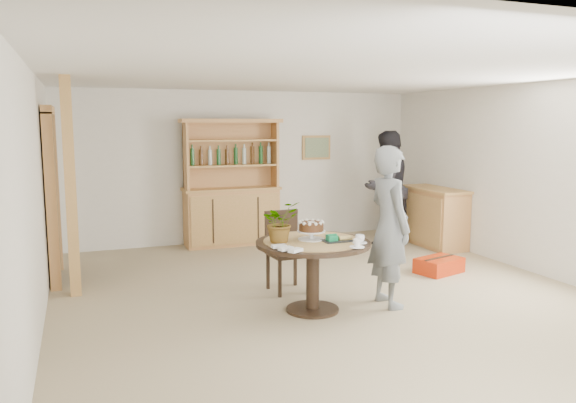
# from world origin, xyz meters

# --- Properties ---
(ground) EXTENTS (7.00, 7.00, 0.00)m
(ground) POSITION_xyz_m (0.00, 0.00, 0.00)
(ground) COLOR tan
(ground) RESTS_ON ground
(room_shell) EXTENTS (6.04, 7.04, 2.52)m
(room_shell) POSITION_xyz_m (0.00, 0.01, 1.74)
(room_shell) COLOR white
(room_shell) RESTS_ON ground
(doorway) EXTENTS (0.13, 1.10, 2.18)m
(doorway) POSITION_xyz_m (-2.93, 2.00, 1.11)
(doorway) COLOR black
(doorway) RESTS_ON ground
(pine_post) EXTENTS (0.12, 0.12, 2.50)m
(pine_post) POSITION_xyz_m (-2.70, 1.20, 1.25)
(pine_post) COLOR tan
(pine_post) RESTS_ON ground
(hutch) EXTENTS (1.62, 0.54, 2.04)m
(hutch) POSITION_xyz_m (-0.30, 3.24, 0.69)
(hutch) COLOR tan
(hutch) RESTS_ON ground
(sideboard) EXTENTS (0.54, 1.26, 0.94)m
(sideboard) POSITION_xyz_m (2.74, 2.00, 0.47)
(sideboard) COLOR tan
(sideboard) RESTS_ON ground
(dining_table) EXTENTS (1.20, 1.20, 0.76)m
(dining_table) POSITION_xyz_m (-0.35, -0.26, 0.60)
(dining_table) COLOR black
(dining_table) RESTS_ON ground
(dining_chair) EXTENTS (0.44, 0.44, 0.95)m
(dining_chair) POSITION_xyz_m (-0.35, 0.57, 0.54)
(dining_chair) COLOR black
(dining_chair) RESTS_ON ground
(birthday_cake) EXTENTS (0.30, 0.30, 0.20)m
(birthday_cake) POSITION_xyz_m (-0.35, -0.21, 0.88)
(birthday_cake) COLOR white
(birthday_cake) RESTS_ON dining_table
(flower_vase) EXTENTS (0.47, 0.44, 0.42)m
(flower_vase) POSITION_xyz_m (-0.70, -0.21, 0.97)
(flower_vase) COLOR #3F7233
(flower_vase) RESTS_ON dining_table
(gift_tray) EXTENTS (0.30, 0.20, 0.08)m
(gift_tray) POSITION_xyz_m (-0.14, -0.38, 0.79)
(gift_tray) COLOR black
(gift_tray) RESTS_ON dining_table
(coffee_cup_a) EXTENTS (0.15, 0.15, 0.09)m
(coffee_cup_a) POSITION_xyz_m (0.05, -0.54, 0.80)
(coffee_cup_a) COLOR white
(coffee_cup_a) RESTS_ON dining_table
(coffee_cup_b) EXTENTS (0.15, 0.15, 0.08)m
(coffee_cup_b) POSITION_xyz_m (-0.07, -0.71, 0.79)
(coffee_cup_b) COLOR white
(coffee_cup_b) RESTS_ON dining_table
(napkins) EXTENTS (0.24, 0.33, 0.03)m
(napkins) POSITION_xyz_m (-0.76, -0.57, 0.77)
(napkins) COLOR white
(napkins) RESTS_ON dining_table
(teen_boy) EXTENTS (0.42, 0.64, 1.74)m
(teen_boy) POSITION_xyz_m (0.50, -0.36, 0.87)
(teen_boy) COLOR slate
(teen_boy) RESTS_ON ground
(adult_person) EXTENTS (1.08, 0.96, 1.85)m
(adult_person) POSITION_xyz_m (2.07, 2.40, 0.93)
(adult_person) COLOR black
(adult_person) RESTS_ON ground
(red_suitcase) EXTENTS (0.69, 0.56, 0.21)m
(red_suitcase) POSITION_xyz_m (1.82, 0.55, 0.10)
(red_suitcase) COLOR red
(red_suitcase) RESTS_ON ground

